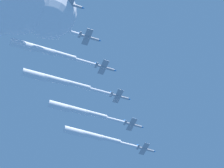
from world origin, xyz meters
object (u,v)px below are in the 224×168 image
at_px(jet_port_inner, 79,111).
at_px(jet_starboard_inner, 57,80).
at_px(jet_port_mid, 44,50).
at_px(jet_starboard_mid, 15,16).
at_px(jet_lead, 93,136).

xyz_separation_m(jet_port_inner, jet_starboard_inner, (17.10, 8.58, 1.55)).
relative_size(jet_port_mid, jet_starboard_mid, 0.89).
relative_size(jet_lead, jet_starboard_inner, 0.93).
height_order(jet_port_mid, jet_starboard_mid, jet_port_mid).
bearing_deg(jet_starboard_inner, jet_port_inner, -153.36).
bearing_deg(jet_lead, jet_starboard_mid, 30.16).
height_order(jet_starboard_inner, jet_port_mid, jet_port_mid).
distance_m(jet_starboard_inner, jet_starboard_mid, 36.82).
distance_m(jet_port_inner, jet_starboard_mid, 55.94).
xyz_separation_m(jet_port_mid, jet_starboard_mid, (18.68, 8.23, -0.41)).
bearing_deg(jet_starboard_mid, jet_lead, -149.84).
bearing_deg(jet_starboard_inner, jet_port_mid, 38.88).
xyz_separation_m(jet_lead, jet_starboard_inner, (31.55, 18.03, 1.81)).
xyz_separation_m(jet_lead, jet_port_inner, (14.45, 9.45, 0.26)).
xyz_separation_m(jet_port_inner, jet_starboard_mid, (48.80, 27.31, 1.62)).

